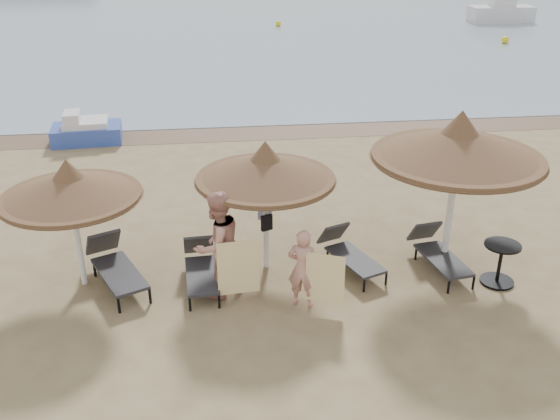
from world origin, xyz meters
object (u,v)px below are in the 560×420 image
(palapa_left, at_px, (70,187))
(palapa_center, at_px, (265,169))
(pedal_boat, at_px, (86,131))
(palapa_right, at_px, (459,145))
(person_left, at_px, (217,237))
(side_table, at_px, (500,265))
(lounger_near_left, at_px, (201,266))
(person_right, at_px, (303,262))
(lounger_far_left, at_px, (115,264))
(lounger_far_right, at_px, (437,251))
(lounger_near_right, at_px, (348,252))

(palapa_left, height_order, palapa_center, palapa_center)
(pedal_boat, bearing_deg, palapa_center, -64.44)
(palapa_right, height_order, person_left, palapa_right)
(person_left, bearing_deg, side_table, 138.66)
(palapa_right, xyz_separation_m, lounger_near_left, (-4.82, -0.10, -2.20))
(person_right, bearing_deg, person_left, 2.97)
(lounger_far_left, distance_m, side_table, 7.28)
(palapa_left, xyz_separation_m, lounger_far_right, (6.87, -0.18, -1.66))
(palapa_left, bearing_deg, person_right, -16.43)
(palapa_left, height_order, lounger_near_left, palapa_left)
(lounger_far_left, bearing_deg, person_right, -43.84)
(lounger_near_right, bearing_deg, person_left, 172.97)
(palapa_right, relative_size, lounger_near_left, 1.84)
(lounger_far_right, distance_m, pedal_boat, 11.80)
(palapa_center, bearing_deg, pedal_boat, 120.39)
(side_table, distance_m, person_right, 3.85)
(lounger_near_left, distance_m, pedal_boat, 9.27)
(palapa_center, xyz_separation_m, lounger_near_left, (-1.29, -0.44, -1.76))
(lounger_far_left, relative_size, person_left, 0.84)
(person_right, relative_size, pedal_boat, 0.81)
(palapa_left, distance_m, lounger_far_right, 7.07)
(side_table, bearing_deg, lounger_far_left, 173.16)
(lounger_far_left, distance_m, person_right, 3.65)
(palapa_right, relative_size, pedal_boat, 1.49)
(side_table, bearing_deg, person_right, -175.47)
(palapa_right, height_order, lounger_near_right, palapa_right)
(lounger_far_right, distance_m, person_right, 3.06)
(lounger_far_left, relative_size, side_table, 2.43)
(side_table, xyz_separation_m, pedal_boat, (-9.10, 9.25, -0.03))
(palapa_left, xyz_separation_m, person_left, (2.55, -0.65, -0.82))
(palapa_center, height_order, side_table, palapa_center)
(lounger_near_left, relative_size, pedal_boat, 0.81)
(lounger_far_right, relative_size, pedal_boat, 0.83)
(lounger_far_left, height_order, lounger_near_left, lounger_far_left)
(palapa_right, distance_m, person_right, 3.61)
(palapa_left, distance_m, palapa_center, 3.51)
(lounger_far_left, bearing_deg, lounger_near_right, -24.49)
(lounger_far_right, xyz_separation_m, person_right, (-2.85, -1.01, 0.52))
(side_table, xyz_separation_m, person_right, (-3.81, -0.30, 0.49))
(lounger_near_right, distance_m, lounger_far_right, 1.76)
(palapa_center, relative_size, person_left, 1.12)
(lounger_far_left, bearing_deg, side_table, -31.83)
(lounger_far_right, bearing_deg, lounger_near_left, 171.26)
(lounger_near_right, relative_size, lounger_far_right, 0.98)
(palapa_center, distance_m, pedal_boat, 9.61)
(palapa_right, bearing_deg, palapa_left, 179.00)
(lounger_near_left, height_order, person_right, person_right)
(palapa_center, xyz_separation_m, lounger_near_right, (1.61, -0.20, -1.76))
(palapa_left, bearing_deg, lounger_near_left, -5.66)
(pedal_boat, bearing_deg, lounger_far_left, -82.24)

